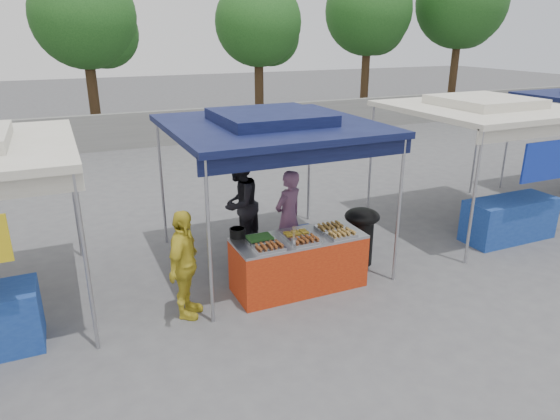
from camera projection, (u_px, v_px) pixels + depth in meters
name	position (u px, v px, depth m)	size (l,w,h in m)	color
ground_plane	(296.00, 284.00, 7.86)	(80.00, 80.00, 0.00)	#4E4E50
back_wall	(156.00, 129.00, 17.10)	(40.00, 0.25, 1.20)	slate
main_canopy	(270.00, 124.00, 7.89)	(3.20, 3.20, 2.57)	#A3A3A9
neighbor_stall_right	(495.00, 151.00, 9.55)	(3.20, 3.20, 2.57)	#A3A3A9
tree_1	(89.00, 21.00, 16.81)	(3.53, 3.47, 5.96)	#382615
tree_2	(261.00, 27.00, 19.41)	(3.42, 3.34, 5.74)	#382615
tree_3	(371.00, 15.00, 21.73)	(3.77, 3.75, 6.45)	#382615
tree_4	(463.00, 6.00, 22.76)	(4.10, 4.10, 7.05)	#382615
vendor_table	(299.00, 262.00, 7.63)	(2.00, 0.80, 0.85)	#A82B0F
food_tray_fl	(269.00, 247.00, 7.04)	(0.42, 0.30, 0.07)	#AEAEB2
food_tray_fm	(305.00, 241.00, 7.26)	(0.42, 0.30, 0.07)	#AEAEB2
food_tray_fr	(341.00, 234.00, 7.50)	(0.42, 0.30, 0.07)	#AEAEB2
food_tray_bl	(260.00, 239.00, 7.33)	(0.42, 0.30, 0.07)	#AEAEB2
food_tray_bm	(296.00, 234.00, 7.51)	(0.42, 0.30, 0.07)	#AEAEB2
food_tray_br	(330.00, 227.00, 7.76)	(0.42, 0.30, 0.07)	#AEAEB2
cooking_pot	(238.00, 233.00, 7.46)	(0.24, 0.24, 0.14)	black
skewer_cup	(294.00, 242.00, 7.16)	(0.09, 0.09, 0.11)	#A3A3A9
wok_burner	(361.00, 231.00, 8.40)	(0.59, 0.59, 0.99)	black
crate_left	(262.00, 269.00, 8.03)	(0.51, 0.36, 0.30)	navy
crate_right	(299.00, 257.00, 8.42)	(0.56, 0.39, 0.33)	navy
crate_stacked	(299.00, 239.00, 8.31)	(0.55, 0.39, 0.33)	navy
vendor_woman	(288.00, 217.00, 8.39)	(0.59, 0.39, 1.62)	#774C6B
helper_man	(240.00, 204.00, 8.81)	(0.86, 0.67, 1.76)	black
customer_person	(184.00, 265.00, 6.75)	(0.91, 0.38, 1.55)	gold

